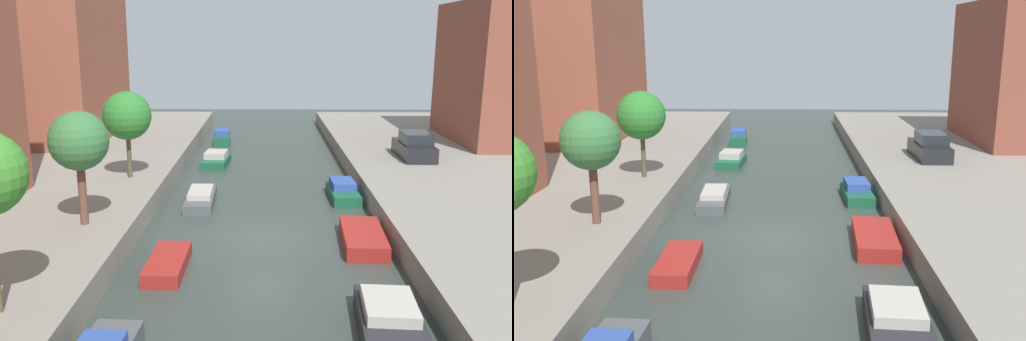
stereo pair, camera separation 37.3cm
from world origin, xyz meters
TOP-DOWN VIEW (x-y plane):
  - ground_plane at (0.00, 0.00)m, footprint 84.00×84.00m
  - street_tree_2 at (-6.81, -1.20)m, footprint 2.23×2.23m
  - street_tree_3 at (-6.81, 6.09)m, footprint 2.43×2.43m
  - parked_car at (8.92, 11.08)m, footprint 1.76×4.05m
  - moored_boat_left_2 at (-3.31, -3.20)m, footprint 1.30×3.21m
  - moored_boat_left_3 at (-3.06, 4.79)m, footprint 1.39×4.12m
  - moored_boat_left_4 at (-3.08, 13.47)m, footprint 1.78×3.39m
  - moored_boat_left_5 at (-3.27, 21.05)m, footprint 1.43×3.63m
  - moored_boat_right_2 at (3.51, -7.40)m, footprint 1.88×3.67m
  - moored_boat_right_3 at (3.94, -0.67)m, footprint 1.77×3.82m
  - moored_boat_right_4 at (4.03, 5.81)m, footprint 1.43×3.26m

SIDE VIEW (x-z plane):
  - ground_plane at x=0.00m, z-range 0.00..0.00m
  - moored_boat_left_2 at x=-3.31m, z-range 0.00..0.48m
  - moored_boat_right_3 at x=3.94m, z-range 0.00..0.58m
  - moored_boat_left_3 at x=-3.06m, z-range -0.05..0.66m
  - moored_boat_left_4 at x=-3.08m, z-range -0.07..0.76m
  - moored_boat_right_4 at x=4.03m, z-range -0.08..0.83m
  - moored_boat_right_2 at x=3.51m, z-range -0.07..0.88m
  - moored_boat_left_5 at x=-3.27m, z-range -0.08..0.98m
  - parked_car at x=8.92m, z-range 0.87..2.44m
  - street_tree_3 at x=-6.81m, z-range 1.96..6.34m
  - street_tree_2 at x=-6.81m, z-range 2.02..6.36m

